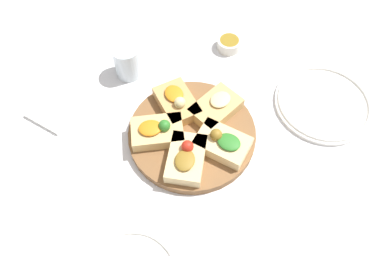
# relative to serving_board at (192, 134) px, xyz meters

# --- Properties ---
(ground_plane) EXTENTS (3.00, 3.00, 0.00)m
(ground_plane) POSITION_rel_serving_board_xyz_m (0.00, 0.00, -0.01)
(ground_plane) COLOR white
(serving_board) EXTENTS (0.30, 0.30, 0.02)m
(serving_board) POSITION_rel_serving_board_xyz_m (0.00, 0.00, 0.00)
(serving_board) COLOR brown
(serving_board) RESTS_ON ground_plane
(focaccia_slice_0) EXTENTS (0.13, 0.14, 0.05)m
(focaccia_slice_0) POSITION_rel_serving_board_xyz_m (-0.04, -0.07, 0.03)
(focaccia_slice_0) COLOR tan
(focaccia_slice_0) RESTS_ON serving_board
(focaccia_slice_1) EXTENTS (0.13, 0.14, 0.05)m
(focaccia_slice_1) POSITION_rel_serving_board_xyz_m (0.05, -0.06, 0.03)
(focaccia_slice_1) COLOR #DBB775
(focaccia_slice_1) RESTS_ON serving_board
(focaccia_slice_2) EXTENTS (0.14, 0.12, 0.05)m
(focaccia_slice_2) POSITION_rel_serving_board_xyz_m (0.07, 0.03, 0.03)
(focaccia_slice_2) COLOR #E5C689
(focaccia_slice_2) RESTS_ON serving_board
(focaccia_slice_3) EXTENTS (0.08, 0.12, 0.05)m
(focaccia_slice_3) POSITION_rel_serving_board_xyz_m (-0.00, 0.08, 0.03)
(focaccia_slice_3) COLOR #E5C689
(focaccia_slice_3) RESTS_ON serving_board
(focaccia_slice_4) EXTENTS (0.13, 0.10, 0.04)m
(focaccia_slice_4) POSITION_rel_serving_board_xyz_m (-0.08, 0.02, 0.03)
(focaccia_slice_4) COLOR tan
(focaccia_slice_4) RESTS_ON serving_board
(plate_left) EXTENTS (0.24, 0.24, 0.02)m
(plate_left) POSITION_rel_serving_board_xyz_m (-0.25, 0.24, -0.00)
(plate_left) COLOR white
(plate_left) RESTS_ON ground_plane
(water_glass) EXTENTS (0.07, 0.07, 0.09)m
(water_glass) POSITION_rel_serving_board_xyz_m (-0.08, -0.25, 0.03)
(water_glass) COLOR silver
(water_glass) RESTS_ON ground_plane
(napkin_stack) EXTENTS (0.13, 0.11, 0.01)m
(napkin_stack) POSITION_rel_serving_board_xyz_m (0.10, -0.33, -0.01)
(napkin_stack) COLOR white
(napkin_stack) RESTS_ON ground_plane
(dipping_bowl) EXTENTS (0.07, 0.07, 0.03)m
(dipping_bowl) POSITION_rel_serving_board_xyz_m (-0.30, -0.06, 0.00)
(dipping_bowl) COLOR silver
(dipping_bowl) RESTS_ON ground_plane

